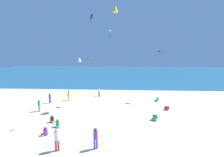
% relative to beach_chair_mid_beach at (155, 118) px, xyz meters
% --- Properties ---
extents(ground_plane, '(120.00, 120.00, 0.00)m').
position_rel_beach_chair_mid_beach_xyz_m(ground_plane, '(-4.86, 6.25, -0.30)').
color(ground_plane, beige).
extents(ocean_water, '(120.00, 60.00, 0.05)m').
position_rel_beach_chair_mid_beach_xyz_m(ocean_water, '(-4.86, 45.54, -0.28)').
color(ocean_water, '#236084').
rests_on(ocean_water, ground_plane).
extents(beach_chair_mid_beach, '(0.78, 0.78, 0.63)m').
position_rel_beach_chair_mid_beach_xyz_m(beach_chair_mid_beach, '(0.00, 0.00, 0.00)').
color(beach_chair_mid_beach, '#2D9956').
rests_on(beach_chair_mid_beach, ground_plane).
extents(beach_chair_far_left, '(0.71, 0.74, 0.58)m').
position_rel_beach_chair_mid_beach_xyz_m(beach_chair_far_left, '(2.23, 3.47, -0.03)').
color(beach_chair_far_left, '#D13D3D').
rests_on(beach_chair_far_left, ground_plane).
extents(beach_chair_far_right, '(0.80, 0.81, 0.62)m').
position_rel_beach_chair_mid_beach_xyz_m(beach_chair_far_right, '(1.85, 7.74, -0.03)').
color(beach_chair_far_right, '#2370B2').
rests_on(beach_chair_far_right, ground_plane).
extents(person_0, '(0.36, 0.36, 1.53)m').
position_rel_beach_chair_mid_beach_xyz_m(person_0, '(-14.48, 5.81, 0.58)').
color(person_0, purple).
rests_on(person_0, ground_plane).
extents(person_1, '(0.40, 0.40, 1.74)m').
position_rel_beach_chair_mid_beach_xyz_m(person_1, '(-8.65, -6.45, 0.70)').
color(person_1, red).
rests_on(person_1, ground_plane).
extents(person_2, '(0.50, 0.70, 0.79)m').
position_rel_beach_chair_mid_beach_xyz_m(person_2, '(-10.21, -2.30, -0.01)').
color(person_2, green).
rests_on(person_2, ground_plane).
extents(person_3, '(0.71, 0.57, 0.80)m').
position_rel_beach_chair_mid_beach_xyz_m(person_3, '(-10.69, -4.09, -0.01)').
color(person_3, purple).
rests_on(person_3, ground_plane).
extents(person_4, '(0.65, 0.67, 0.77)m').
position_rel_beach_chair_mid_beach_xyz_m(person_4, '(-11.25, -1.14, -0.02)').
color(person_4, black).
rests_on(person_4, ground_plane).
extents(person_5, '(0.36, 0.36, 1.55)m').
position_rel_beach_chair_mid_beach_xyz_m(person_5, '(-14.32, 2.16, 0.60)').
color(person_5, green).
rests_on(person_5, ground_plane).
extents(person_6, '(0.43, 0.43, 1.57)m').
position_rel_beach_chair_mid_beach_xyz_m(person_6, '(-7.58, 10.07, 0.61)').
color(person_6, green).
rests_on(person_6, ground_plane).
extents(person_7, '(0.38, 0.38, 1.67)m').
position_rel_beach_chair_mid_beach_xyz_m(person_7, '(-12.05, 7.35, 0.66)').
color(person_7, yellow).
rests_on(person_7, ground_plane).
extents(person_8, '(0.36, 0.36, 1.73)m').
position_rel_beach_chair_mid_beach_xyz_m(person_8, '(-5.73, -6.02, 0.70)').
color(person_8, blue).
rests_on(person_8, ground_plane).
extents(kite_white, '(0.85, 0.85, 1.20)m').
position_rel_beach_chair_mid_beach_xyz_m(kite_white, '(-9.16, 3.17, 6.36)').
color(kite_white, white).
extents(kite_black, '(0.25, 0.64, 1.24)m').
position_rel_beach_chair_mid_beach_xyz_m(kite_black, '(-7.00, 0.34, 10.96)').
color(kite_black, black).
extents(kite_magenta, '(1.00, 0.97, 1.30)m').
position_rel_beach_chair_mid_beach_xyz_m(kite_magenta, '(2.19, 8.59, 7.52)').
color(kite_magenta, '#DB3DA8').
extents(kite_teal, '(0.69, 0.58, 1.20)m').
position_rel_beach_chair_mid_beach_xyz_m(kite_teal, '(-5.53, 7.26, 10.45)').
color(kite_teal, '#1EADAD').
extents(kite_red, '(0.75, 0.74, 1.09)m').
position_rel_beach_chair_mid_beach_xyz_m(kite_red, '(-9.05, 12.70, 6.20)').
color(kite_red, red).
extents(kite_yellow, '(1.07, 1.01, 1.32)m').
position_rel_beach_chair_mid_beach_xyz_m(kite_yellow, '(-4.63, 5.61, 13.09)').
color(kite_yellow, yellow).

